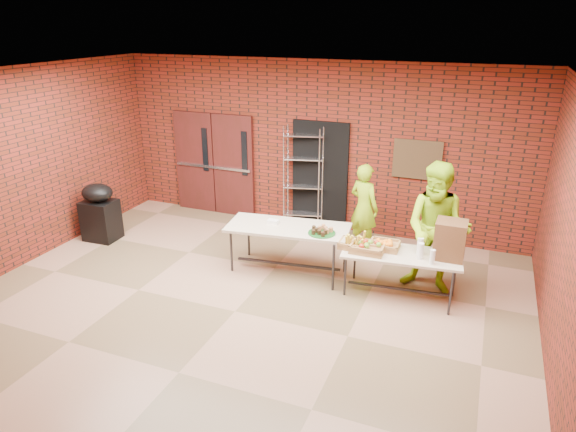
% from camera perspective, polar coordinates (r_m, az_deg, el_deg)
% --- Properties ---
extents(room, '(8.08, 7.08, 3.28)m').
position_cam_1_polar(room, '(6.74, -6.42, 1.14)').
color(room, brown).
rests_on(room, ground).
extents(double_doors, '(1.78, 0.12, 2.10)m').
position_cam_1_polar(double_doors, '(10.79, -8.18, 5.75)').
color(double_doors, '#471414').
rests_on(double_doors, room).
extents(dark_doorway, '(1.10, 0.06, 2.10)m').
position_cam_1_polar(dark_doorway, '(9.91, 3.56, 4.50)').
color(dark_doorway, black).
rests_on(dark_doorway, room).
extents(bronze_plaque, '(0.85, 0.04, 0.70)m').
position_cam_1_polar(bronze_plaque, '(9.39, 14.16, 6.11)').
color(bronze_plaque, '#45331B').
rests_on(bronze_plaque, room).
extents(wire_rack, '(0.77, 0.42, 2.01)m').
position_cam_1_polar(wire_rack, '(9.89, 1.68, 4.21)').
color(wire_rack, silver).
rests_on(wire_rack, room).
extents(table_left, '(2.03, 1.05, 0.80)m').
position_cam_1_polar(table_left, '(8.17, 0.00, -1.59)').
color(table_left, '#C5B496').
rests_on(table_left, room).
extents(table_right, '(1.76, 0.88, 0.70)m').
position_cam_1_polar(table_right, '(7.67, 12.48, -4.45)').
color(table_right, '#C5B496').
rests_on(table_right, room).
extents(basket_bananas, '(0.42, 0.33, 0.13)m').
position_cam_1_polar(basket_bananas, '(7.69, 7.32, -3.10)').
color(basket_bananas, '#A57142').
rests_on(basket_bananas, table_right).
extents(basket_oranges, '(0.43, 0.34, 0.13)m').
position_cam_1_polar(basket_oranges, '(7.72, 10.66, -3.16)').
color(basket_oranges, '#A57142').
rests_on(basket_oranges, table_right).
extents(basket_apples, '(0.48, 0.38, 0.15)m').
position_cam_1_polar(basket_apples, '(7.58, 8.84, -3.47)').
color(basket_apples, '#A57142').
rests_on(basket_apples, table_right).
extents(muffin_tray, '(0.42, 0.42, 0.11)m').
position_cam_1_polar(muffin_tray, '(7.87, 3.77, -1.63)').
color(muffin_tray, '#15501A').
rests_on(muffin_tray, table_left).
extents(napkin_box, '(0.17, 0.12, 0.06)m').
position_cam_1_polar(napkin_box, '(8.26, -1.67, -0.62)').
color(napkin_box, white).
rests_on(napkin_box, table_left).
extents(coffee_dispenser, '(0.42, 0.38, 0.56)m').
position_cam_1_polar(coffee_dispenser, '(7.57, 17.57, -2.53)').
color(coffee_dispenser, brown).
rests_on(coffee_dispenser, table_right).
extents(cup_stack_front, '(0.08, 0.08, 0.24)m').
position_cam_1_polar(cup_stack_front, '(7.49, 14.54, -3.78)').
color(cup_stack_front, white).
rests_on(cup_stack_front, table_right).
extents(cup_stack_mid, '(0.07, 0.07, 0.21)m').
position_cam_1_polar(cup_stack_mid, '(7.38, 15.75, -4.40)').
color(cup_stack_mid, white).
rests_on(cup_stack_mid, table_right).
extents(cup_stack_back, '(0.09, 0.09, 0.27)m').
position_cam_1_polar(cup_stack_back, '(7.60, 14.46, -3.29)').
color(cup_stack_back, white).
rests_on(cup_stack_back, table_right).
extents(covered_grill, '(0.61, 0.52, 1.08)m').
position_cam_1_polar(covered_grill, '(10.08, -20.17, 0.43)').
color(covered_grill, black).
rests_on(covered_grill, room).
extents(volunteer_woman, '(0.68, 0.58, 1.58)m').
position_cam_1_polar(volunteer_woman, '(9.07, 8.43, 0.94)').
color(volunteer_woman, '#99CB16').
rests_on(volunteer_woman, room).
extents(volunteer_man, '(1.06, 0.87, 2.00)m').
position_cam_1_polar(volunteer_man, '(7.82, 16.26, -1.41)').
color(volunteer_man, '#99CB16').
rests_on(volunteer_man, room).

